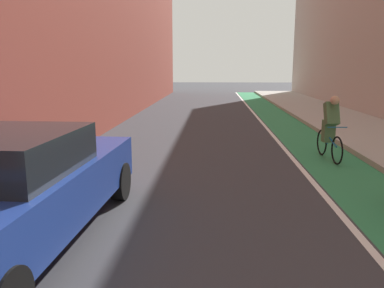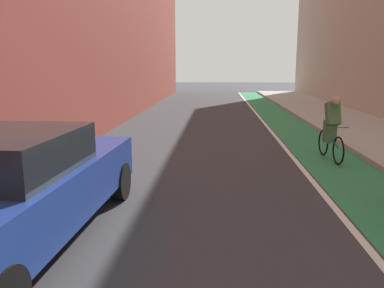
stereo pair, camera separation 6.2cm
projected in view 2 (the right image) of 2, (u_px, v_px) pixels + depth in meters
The scene contains 6 objects.
ground_plane at pixel (218, 139), 12.83m from camera, with size 98.39×98.39×0.00m, color #38383D.
bike_lane_paint at pixel (294, 130), 14.61m from camera, with size 1.60×44.72×0.00m, color #2D8451.
lane_divider_stripe at pixel (270, 130), 14.66m from camera, with size 0.12×44.72×0.00m, color white.
sidewalk_right at pixel (363, 129), 14.43m from camera, with size 3.45×44.72×0.14m, color #A8A59E.
parked_sedan_blue at pixel (15, 187), 5.04m from camera, with size 2.04×4.82×1.53m.
cyclist_far at pixel (331, 128), 9.77m from camera, with size 0.48×1.73×1.62m.
Camera 2 is at (-0.01, 5.71, 2.30)m, focal length 36.60 mm.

